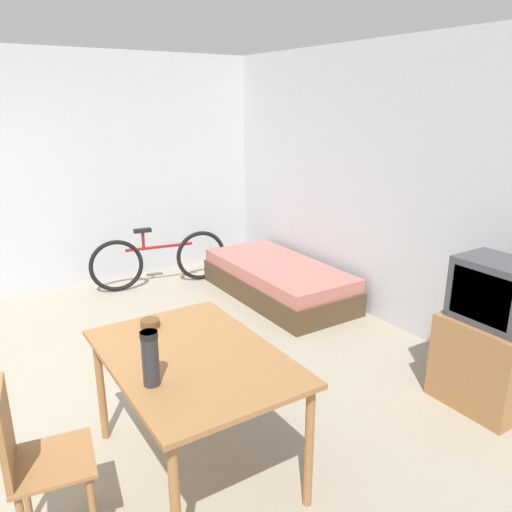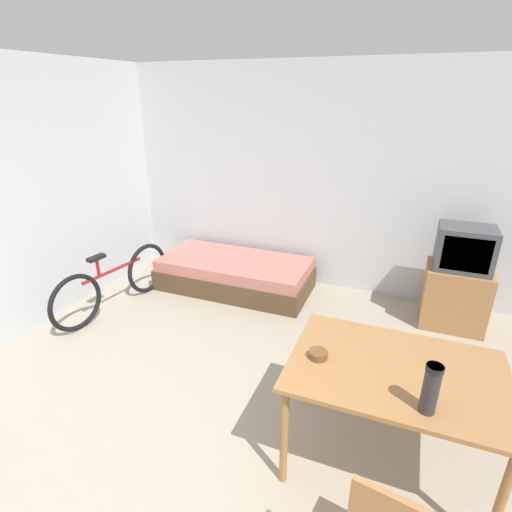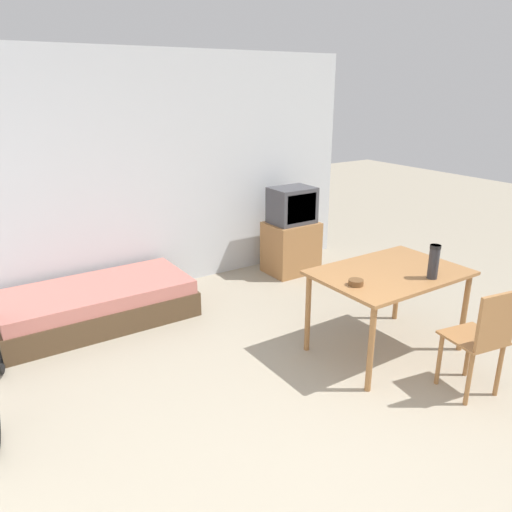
{
  "view_description": "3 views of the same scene",
  "coord_description": "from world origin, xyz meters",
  "px_view_note": "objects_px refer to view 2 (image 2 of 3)",
  "views": [
    {
      "loc": [
        3.61,
        0.15,
        2.16
      ],
      "look_at": [
        0.31,
        2.26,
        0.92
      ],
      "focal_mm": 35.0,
      "sensor_mm": 36.0,
      "label": 1
    },
    {
      "loc": [
        1.22,
        -0.97,
        2.36
      ],
      "look_at": [
        0.08,
        1.89,
        1.08
      ],
      "focal_mm": 28.0,
      "sensor_mm": 36.0,
      "label": 2
    },
    {
      "loc": [
        -1.94,
        -1.55,
        2.34
      ],
      "look_at": [
        0.36,
        1.95,
        0.88
      ],
      "focal_mm": 35.0,
      "sensor_mm": 36.0,
      "label": 3
    }
  ],
  "objects_px": {
    "daybed": "(235,274)",
    "thermos_flask": "(431,387)",
    "tv": "(458,282)",
    "bicycle": "(114,283)",
    "mate_bowl": "(318,354)",
    "dining_table": "(395,380)"
  },
  "relations": [
    {
      "from": "tv",
      "to": "mate_bowl",
      "type": "distance_m",
      "value": 2.39
    },
    {
      "from": "daybed",
      "to": "tv",
      "type": "xyz_separation_m",
      "value": [
        2.54,
        0.07,
        0.31
      ]
    },
    {
      "from": "daybed",
      "to": "tv",
      "type": "bearing_deg",
      "value": 1.65
    },
    {
      "from": "mate_bowl",
      "to": "thermos_flask",
      "type": "bearing_deg",
      "value": -20.36
    },
    {
      "from": "tv",
      "to": "mate_bowl",
      "type": "relative_size",
      "value": 9.11
    },
    {
      "from": "tv",
      "to": "thermos_flask",
      "type": "xyz_separation_m",
      "value": [
        -0.34,
        -2.4,
        0.43
      ]
    },
    {
      "from": "tv",
      "to": "dining_table",
      "type": "distance_m",
      "value": 2.16
    },
    {
      "from": "dining_table",
      "to": "tv",
      "type": "bearing_deg",
      "value": 76.19
    },
    {
      "from": "bicycle",
      "to": "dining_table",
      "type": "bearing_deg",
      "value": -18.48
    },
    {
      "from": "bicycle",
      "to": "thermos_flask",
      "type": "bearing_deg",
      "value": -22.37
    },
    {
      "from": "bicycle",
      "to": "tv",
      "type": "bearing_deg",
      "value": 16.41
    },
    {
      "from": "daybed",
      "to": "dining_table",
      "type": "xyz_separation_m",
      "value": [
        2.02,
        -2.02,
        0.5
      ]
    },
    {
      "from": "daybed",
      "to": "thermos_flask",
      "type": "xyz_separation_m",
      "value": [
        2.19,
        -2.33,
        0.74
      ]
    },
    {
      "from": "thermos_flask",
      "to": "tv",
      "type": "bearing_deg",
      "value": 81.82
    },
    {
      "from": "bicycle",
      "to": "mate_bowl",
      "type": "relative_size",
      "value": 13.38
    },
    {
      "from": "daybed",
      "to": "thermos_flask",
      "type": "height_order",
      "value": "thermos_flask"
    },
    {
      "from": "daybed",
      "to": "dining_table",
      "type": "distance_m",
      "value": 2.9
    },
    {
      "from": "tv",
      "to": "thermos_flask",
      "type": "distance_m",
      "value": 2.46
    },
    {
      "from": "daybed",
      "to": "thermos_flask",
      "type": "relative_size",
      "value": 6.5
    },
    {
      "from": "mate_bowl",
      "to": "dining_table",
      "type": "bearing_deg",
      "value": 8.15
    },
    {
      "from": "daybed",
      "to": "bicycle",
      "type": "xyz_separation_m",
      "value": [
        -1.06,
        -0.99,
        0.13
      ]
    },
    {
      "from": "tv",
      "to": "daybed",
      "type": "bearing_deg",
      "value": -178.35
    }
  ]
}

